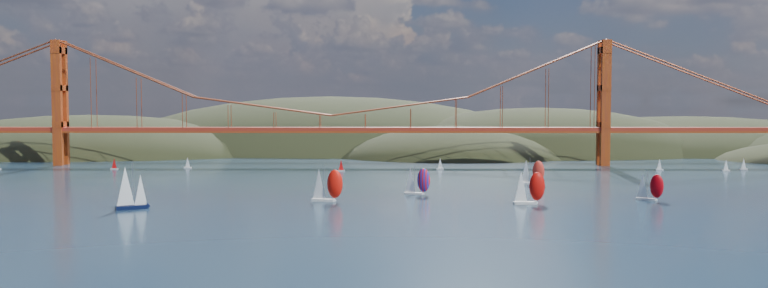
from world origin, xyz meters
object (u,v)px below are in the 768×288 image
(racer_1, at_px, (529,187))
(racer_3, at_px, (532,172))
(sloop_navy, at_px, (130,188))
(racer_2, at_px, (649,186))
(racer_rwb, at_px, (417,181))
(racer_0, at_px, (327,184))

(racer_1, xyz_separation_m, racer_3, (10.30, 49.10, -0.41))
(sloop_navy, bearing_deg, racer_2, -22.16)
(racer_1, xyz_separation_m, racer_rwb, (-29.97, 20.59, -0.41))
(racer_0, height_order, racer_1, racer_0)
(racer_1, bearing_deg, sloop_navy, 178.77)
(sloop_navy, relative_size, racer_3, 1.36)
(racer_0, xyz_separation_m, racer_2, (91.86, 2.82, -0.79))
(racer_0, bearing_deg, racer_3, 44.00)
(racer_2, xyz_separation_m, racer_rwb, (-65.84, 12.57, 0.26))
(racer_2, bearing_deg, racer_0, -149.99)
(sloop_navy, xyz_separation_m, racer_0, (50.33, 15.12, -0.64))
(racer_rwb, bearing_deg, racer_0, -130.53)
(racer_1, distance_m, racer_rwb, 36.37)
(sloop_navy, relative_size, racer_0, 1.21)
(racer_0, bearing_deg, sloop_navy, -152.79)
(sloop_navy, distance_m, racer_2, 143.32)
(sloop_navy, relative_size, racer_1, 1.24)
(racer_1, bearing_deg, racer_0, 168.13)
(racer_1, bearing_deg, racer_2, 6.05)
(sloop_navy, xyz_separation_m, racer_1, (106.32, 9.92, -0.76))
(racer_0, bearing_deg, racer_2, 12.24)
(sloop_navy, xyz_separation_m, racer_3, (116.61, 59.02, -1.18))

